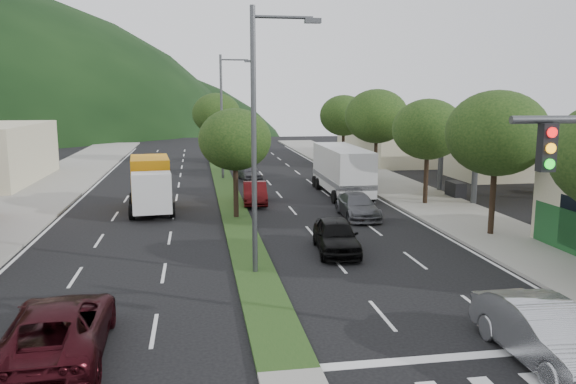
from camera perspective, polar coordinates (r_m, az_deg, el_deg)
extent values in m
plane|color=black|center=(14.61, 0.15, -18.04)|extent=(160.00, 160.00, 0.00)
cube|color=gray|center=(41.04, 11.66, 0.14)|extent=(5.00, 90.00, 0.15)
cube|color=gray|center=(39.85, -25.04, -0.87)|extent=(6.00, 90.00, 0.15)
cube|color=#1E3E16|center=(41.36, -6.29, 0.34)|extent=(1.60, 56.00, 0.12)
cube|color=black|center=(13.46, 24.81, 4.11)|extent=(0.35, 0.25, 1.05)
cube|color=silver|center=(40.71, 22.07, 6.53)|extent=(12.00, 8.00, 0.50)
cube|color=yellow|center=(40.73, 22.04, 6.04)|extent=(12.20, 8.20, 0.50)
cylinder|color=#47494C|center=(36.80, 18.48, 2.24)|extent=(0.36, 0.36, 4.60)
cylinder|color=#47494C|center=(41.25, 15.26, 3.17)|extent=(0.36, 0.36, 4.60)
cylinder|color=#47494C|center=(45.16, 24.55, 3.17)|extent=(0.36, 0.36, 4.60)
cube|color=black|center=(39.25, 16.66, 0.20)|extent=(0.80, 1.60, 1.10)
cube|color=black|center=(43.34, 26.21, 0.47)|extent=(0.80, 1.60, 1.10)
cube|color=beige|center=(60.88, 11.52, 5.64)|extent=(10.00, 16.00, 5.20)
cylinder|color=black|center=(28.90, 20.08, -0.30)|extent=(0.28, 0.28, 3.81)
ellipsoid|color=black|center=(28.56, 20.43, 5.62)|extent=(4.80, 4.80, 4.08)
cylinder|color=black|center=(36.00, 13.85, 1.73)|extent=(0.28, 0.28, 3.58)
ellipsoid|color=black|center=(35.73, 14.04, 6.20)|extent=(4.40, 4.40, 3.74)
cylinder|color=black|center=(45.27, 8.90, 3.72)|extent=(0.28, 0.28, 3.92)
ellipsoid|color=black|center=(45.05, 9.00, 7.61)|extent=(5.00, 5.00, 4.25)
cylinder|color=black|center=(54.82, 5.62, 4.71)|extent=(0.28, 0.28, 3.70)
ellipsoid|color=black|center=(54.64, 5.68, 7.75)|extent=(4.60, 4.60, 3.91)
cylinder|color=black|center=(31.22, -5.33, 0.51)|extent=(0.28, 0.28, 3.36)
ellipsoid|color=black|center=(30.91, -5.40, 5.34)|extent=(4.00, 4.00, 3.40)
cylinder|color=black|center=(56.99, -7.22, 4.90)|extent=(0.28, 0.28, 3.81)
ellipsoid|color=black|center=(56.81, -7.29, 7.91)|extent=(4.80, 4.80, 4.08)
cylinder|color=#47494C|center=(20.93, -3.48, 4.79)|extent=(0.20, 0.20, 10.00)
cylinder|color=#47494C|center=(21.18, -0.52, 17.34)|extent=(2.20, 0.12, 0.12)
cube|color=#47494C|center=(21.36, 2.53, 16.99)|extent=(0.60, 0.25, 0.18)
cylinder|color=#47494C|center=(45.83, -6.75, 7.46)|extent=(0.20, 0.20, 10.00)
cylinder|color=#47494C|center=(45.94, -5.46, 13.23)|extent=(2.20, 0.12, 0.12)
cube|color=#47494C|center=(46.03, -4.06, 13.12)|extent=(0.60, 0.25, 0.18)
imported|color=#A0A3A7|center=(16.27, 24.58, -12.89)|extent=(1.73, 4.83, 1.59)
imported|color=black|center=(16.37, -22.34, -12.69)|extent=(2.76, 5.62, 1.54)
imported|color=black|center=(24.77, 4.90, -4.43)|extent=(2.18, 4.54, 1.49)
imported|color=#4D4D52|center=(31.87, 7.08, -1.40)|extent=(2.04, 4.68, 1.34)
imported|color=#420B0C|center=(35.69, -3.38, -0.11)|extent=(1.73, 4.25, 1.37)
imported|color=black|center=(41.89, 5.89, 1.42)|extent=(2.58, 5.43, 1.50)
imported|color=#48484D|center=(45.59, -3.92, 2.00)|extent=(1.91, 3.93, 1.29)
cube|color=silver|center=(31.69, -13.67, -0.07)|extent=(2.23, 1.73, 2.21)
cube|color=orange|center=(35.19, -13.81, 1.04)|extent=(2.58, 4.22, 2.98)
cube|color=black|center=(34.63, -13.70, -1.11)|extent=(2.44, 5.73, 0.29)
cylinder|color=black|center=(32.33, -11.65, -1.80)|extent=(0.37, 0.89, 0.86)
cylinder|color=black|center=(32.29, -15.57, -1.97)|extent=(0.37, 0.89, 0.86)
cylinder|color=black|center=(34.38, -11.85, -1.12)|extent=(0.37, 0.89, 0.86)
cylinder|color=black|center=(34.35, -15.53, -1.28)|extent=(0.37, 0.89, 0.86)
cylinder|color=black|center=(36.25, -12.01, -0.56)|extent=(0.37, 0.89, 0.86)
cylinder|color=black|center=(36.22, -15.50, -0.72)|extent=(0.37, 0.89, 0.86)
cube|color=silver|center=(38.88, 5.52, 2.44)|extent=(2.55, 8.66, 2.87)
cube|color=slate|center=(38.98, 5.51, 1.39)|extent=(2.61, 8.66, 0.34)
cylinder|color=black|center=(42.15, 2.79, 1.08)|extent=(0.35, 0.87, 0.86)
cylinder|color=black|center=(42.68, 5.95, 1.14)|extent=(0.35, 0.87, 0.86)
cylinder|color=black|center=(41.15, 3.07, 0.86)|extent=(0.35, 0.87, 0.86)
cylinder|color=black|center=(41.69, 6.30, 0.93)|extent=(0.35, 0.87, 0.86)
cylinder|color=black|center=(35.84, 4.81, -0.50)|extent=(0.35, 0.87, 0.86)
cylinder|color=black|center=(36.45, 8.48, -0.40)|extent=(0.35, 0.87, 0.86)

